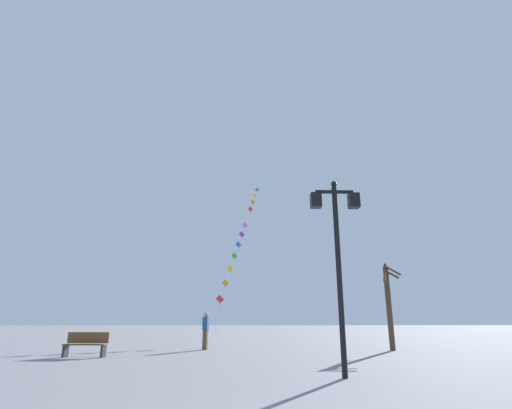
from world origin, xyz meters
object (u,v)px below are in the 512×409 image
park_bench (86,344)px  kite_flyer (206,329)px  kite_train (242,235)px  twin_lantern_lamp_post (337,237)px  bare_tree (389,301)px

park_bench → kite_flyer: bearing=45.1°
kite_train → park_bench: 17.16m
twin_lantern_lamp_post → bare_tree: size_ratio=1.26×
kite_flyer → park_bench: bearing=140.1°
kite_train → twin_lantern_lamp_post: bearing=-82.6°
bare_tree → twin_lantern_lamp_post: bearing=-116.7°
bare_tree → kite_train: bearing=121.2°
kite_flyer → bare_tree: bare_tree is taller
kite_flyer → bare_tree: (8.60, -0.82, 1.28)m
kite_train → bare_tree: kite_train is taller
park_bench → twin_lantern_lamp_post: bearing=-31.1°
twin_lantern_lamp_post → kite_flyer: size_ratio=2.93×
twin_lantern_lamp_post → kite_train: kite_train is taller
twin_lantern_lamp_post → kite_train: 20.86m
twin_lantern_lamp_post → bare_tree: (4.37, 8.68, -1.28)m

